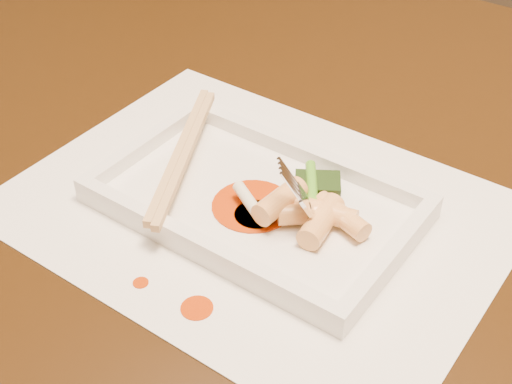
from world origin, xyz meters
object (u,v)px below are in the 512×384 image
Objects in this scene: table at (257,236)px; fork at (347,147)px; placemat at (256,209)px; chopstick_a at (179,151)px; plate_base at (256,205)px.

table is 10.00× the size of fork.
placemat is 0.11m from fork.
plate_base is at bearing 0.00° from chopstick_a.
plate_base is 0.08m from chopstick_a.
fork is at bearing 6.75° from chopstick_a.
table is at bearing 125.16° from plate_base.
chopstick_a is at bearing -173.25° from fork.
plate_base is (0.00, -0.00, 0.00)m from placemat.
plate_base is at bearing -165.58° from fork.
fork is at bearing -21.80° from table.
placemat is at bearing -165.58° from fork.
table is at bearing 158.20° from fork.
chopstick_a is at bearing -180.00° from placemat.
table is at bearing 125.16° from placemat.
fork is (0.15, 0.02, 0.06)m from chopstick_a.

